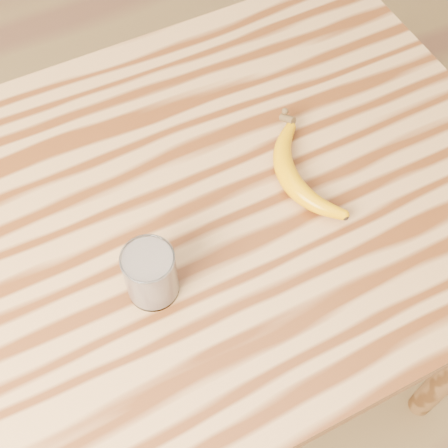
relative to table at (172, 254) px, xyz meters
name	(u,v)px	position (x,y,z in m)	size (l,w,h in m)	color
table	(172,254)	(0.00, 0.00, 0.00)	(1.20, 0.80, 0.90)	#A67541
smoothie_glass	(151,274)	(-0.07, -0.11, 0.18)	(0.08, 0.08, 0.10)	white
banana	(288,178)	(0.20, -0.03, 0.15)	(0.11, 0.29, 0.04)	#C88400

